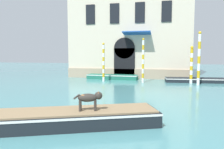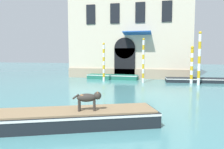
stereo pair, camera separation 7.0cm
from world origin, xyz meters
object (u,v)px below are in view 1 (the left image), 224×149
(mooring_pole_3, at_px, (103,62))
(boat_moored_near_palazzo, at_px, (112,77))
(mooring_pole_2, at_px, (191,65))
(mooring_pole_1, at_px, (143,60))
(boat_foreground, at_px, (67,118))
(mooring_pole_0, at_px, (199,58))
(dog_on_deck, at_px, (90,98))
(boat_moored_far, at_px, (195,80))

(mooring_pole_3, bearing_deg, boat_moored_near_palazzo, 75.22)
(mooring_pole_2, bearing_deg, mooring_pole_1, -172.36)
(boat_foreground, bearing_deg, mooring_pole_1, 60.18)
(boat_foreground, distance_m, mooring_pole_0, 14.37)
(boat_foreground, distance_m, dog_on_deck, 1.14)
(boat_moored_near_palazzo, bearing_deg, boat_foreground, -80.63)
(dog_on_deck, height_order, mooring_pole_1, mooring_pole_1)
(mooring_pole_0, xyz_separation_m, mooring_pole_2, (-0.44, 1.19, -0.60))
(boat_foreground, xyz_separation_m, mooring_pole_0, (6.62, 12.59, 2.01))
(boat_moored_near_palazzo, height_order, mooring_pole_1, mooring_pole_1)
(dog_on_deck, bearing_deg, boat_foreground, 174.31)
(dog_on_deck, relative_size, mooring_pole_2, 0.30)
(boat_moored_near_palazzo, bearing_deg, mooring_pole_2, -8.60)
(mooring_pole_0, distance_m, mooring_pole_1, 4.88)
(dog_on_deck, xyz_separation_m, boat_moored_near_palazzo, (-2.49, 15.24, -0.82))
(dog_on_deck, bearing_deg, boat_moored_near_palazzo, 81.08)
(dog_on_deck, relative_size, boat_moored_near_palazzo, 0.19)
(mooring_pole_1, bearing_deg, boat_foreground, -97.71)
(mooring_pole_1, bearing_deg, dog_on_deck, -94.20)
(boat_moored_far, bearing_deg, boat_moored_near_palazzo, 170.83)
(mooring_pole_1, bearing_deg, mooring_pole_3, 174.55)
(boat_moored_far, relative_size, mooring_pole_2, 1.67)
(boat_moored_far, distance_m, mooring_pole_1, 5.47)
(boat_moored_far, bearing_deg, mooring_pole_2, -124.48)
(boat_moored_far, bearing_deg, dog_on_deck, -116.07)
(boat_moored_far, height_order, mooring_pole_3, mooring_pole_3)
(boat_moored_near_palazzo, height_order, mooring_pole_3, mooring_pole_3)
(mooring_pole_0, height_order, mooring_pole_1, mooring_pole_0)
(dog_on_deck, distance_m, mooring_pole_0, 13.75)
(boat_foreground, height_order, mooring_pole_1, mooring_pole_1)
(mooring_pole_0, bearing_deg, dog_on_deck, -115.01)
(boat_foreground, distance_m, mooring_pole_3, 13.83)
(dog_on_deck, height_order, mooring_pole_0, mooring_pole_0)
(mooring_pole_0, relative_size, mooring_pole_3, 1.22)
(boat_foreground, relative_size, mooring_pole_2, 2.04)
(mooring_pole_2, bearing_deg, mooring_pole_0, -69.74)
(mooring_pole_1, distance_m, mooring_pole_3, 3.96)
(boat_foreground, height_order, dog_on_deck, dog_on_deck)
(boat_moored_near_palazzo, xyz_separation_m, mooring_pole_3, (-0.49, -1.85, 1.66))
(boat_foreground, xyz_separation_m, mooring_pole_3, (-2.15, 13.57, 1.60))
(dog_on_deck, xyz_separation_m, mooring_pole_3, (-2.98, 13.38, 0.84))
(mooring_pole_1, bearing_deg, boat_moored_far, 16.69)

